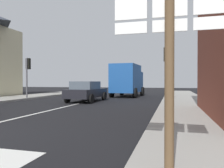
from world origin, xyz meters
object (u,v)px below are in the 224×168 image
Objects in this scene: delivery_truck at (127,80)px; traffic_light_far_right at (168,72)px; sedan_far at (87,91)px; route_sign_post at (169,44)px; traffic_light_near_right at (166,62)px; traffic_light_near_left at (28,69)px.

traffic_light_far_right reaches higher than delivery_truck.
traffic_light_far_right reaches higher than sedan_far.
traffic_light_far_right is (-0.36, 18.71, 0.38)m from route_sign_post.
sedan_far is 5.97m from traffic_light_near_right.
route_sign_post is 0.87× the size of traffic_light_near_right.
sedan_far is 1.33× the size of route_sign_post.
route_sign_post is 0.95× the size of traffic_light_near_left.
traffic_light_near_left is at bearing 175.43° from traffic_light_near_right.
route_sign_post reaches higher than delivery_truck.
route_sign_post is 11.70m from traffic_light_near_right.
traffic_light_near_right is 1.09× the size of traffic_light_near_left.
traffic_light_far_right is 12.68m from traffic_light_near_left.
traffic_light_far_right is (5.63, 6.87, 1.62)m from sedan_far.
sedan_far is 13.33m from route_sign_post.
traffic_light_far_right reaches higher than route_sign_post.
sedan_far is 0.83× the size of delivery_truck.
sedan_far is at bearing 178.31° from traffic_light_near_right.
delivery_truck is 9.02m from traffic_light_near_left.
sedan_far is at bearing -7.52° from traffic_light_near_left.
delivery_truck is (1.85, 5.96, 0.89)m from sedan_far.
sedan_far is 1.26× the size of traffic_light_near_left.
traffic_light_near_right is at bearing -1.69° from sedan_far.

